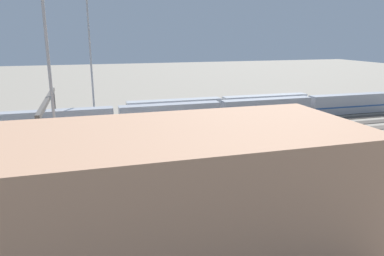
{
  "coord_description": "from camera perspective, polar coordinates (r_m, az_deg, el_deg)",
  "views": [
    {
      "loc": [
        14.78,
        70.21,
        20.06
      ],
      "look_at": [
        -4.48,
        5.0,
        2.5
      ],
      "focal_mm": 33.58,
      "sensor_mm": 36.0,
      "label": 1
    }
  ],
  "objects": [
    {
      "name": "ground_plane",
      "position": [
        74.5,
        -4.4,
        -1.18
      ],
      "size": [
        400.0,
        400.0,
        0.0
      ],
      "primitive_type": "plane",
      "color": "gray"
    },
    {
      "name": "track_bed_0",
      "position": [
        86.37,
        -6.15,
        1.01
      ],
      "size": [
        140.0,
        2.8,
        0.12
      ],
      "primitive_type": "cube",
      "color": "#3D3833",
      "rests_on": "ground_plane"
    },
    {
      "name": "track_bed_1",
      "position": [
        81.59,
        -5.51,
        0.22
      ],
      "size": [
        140.0,
        2.8,
        0.12
      ],
      "primitive_type": "cube",
      "color": "#3D3833",
      "rests_on": "ground_plane"
    },
    {
      "name": "track_bed_2",
      "position": [
        76.85,
        -4.79,
        -0.66
      ],
      "size": [
        140.0,
        2.8,
        0.12
      ],
      "primitive_type": "cube",
      "color": "#4C443D",
      "rests_on": "ground_plane"
    },
    {
      "name": "track_bed_3",
      "position": [
        72.13,
        -3.98,
        -1.65
      ],
      "size": [
        140.0,
        2.8,
        0.12
      ],
      "primitive_type": "cube",
      "color": "#3D3833",
      "rests_on": "ground_plane"
    },
    {
      "name": "track_bed_4",
      "position": [
        67.46,
        -3.05,
        -2.79
      ],
      "size": [
        140.0,
        2.8,
        0.12
      ],
      "primitive_type": "cube",
      "color": "#4C443D",
      "rests_on": "ground_plane"
    },
    {
      "name": "track_bed_5",
      "position": [
        62.84,
        -1.98,
        -4.09
      ],
      "size": [
        140.0,
        2.8,
        0.12
      ],
      "primitive_type": "cube",
      "color": "#3D3833",
      "rests_on": "ground_plane"
    },
    {
      "name": "train_on_track_1",
      "position": [
        81.62,
        -3.46,
        2.09
      ],
      "size": [
        119.8,
        3.06,
        5.0
      ],
      "color": "#A8AAB2",
      "rests_on": "ground_plane"
    },
    {
      "name": "train_on_track_0",
      "position": [
        90.44,
        4.72,
        3.31
      ],
      "size": [
        47.2,
        3.0,
        5.0
      ],
      "color": "#B7BABF",
      "rests_on": "ground_plane"
    },
    {
      "name": "train_on_track_5",
      "position": [
        61.49,
        -26.19,
        -4.13
      ],
      "size": [
        71.4,
        3.06,
        3.8
      ],
      "color": "silver",
      "rests_on": "ground_plane"
    },
    {
      "name": "light_mast_0",
      "position": [
        86.43,
        -15.98,
        13.23
      ],
      "size": [
        2.8,
        0.7,
        30.24
      ],
      "color": "#9EA0A5",
      "rests_on": "ground_plane"
    },
    {
      "name": "light_mast_1",
      "position": [
        54.0,
        -22.14,
        13.01
      ],
      "size": [
        2.8,
        0.7,
        31.48
      ],
      "color": "#9EA0A5",
      "rests_on": "ground_plane"
    },
    {
      "name": "signal_gantry",
      "position": [
        71.68,
        -22.0,
        3.37
      ],
      "size": [
        0.7,
        30.0,
        8.8
      ],
      "color": "#4C4742",
      "rests_on": "ground_plane"
    },
    {
      "name": "maintenance_shed",
      "position": [
        32.9,
        -4.64,
        -10.7
      ],
      "size": [
        36.35,
        15.63,
        12.18
      ],
      "primitive_type": "cube",
      "color": "tan",
      "rests_on": "ground_plane"
    }
  ]
}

